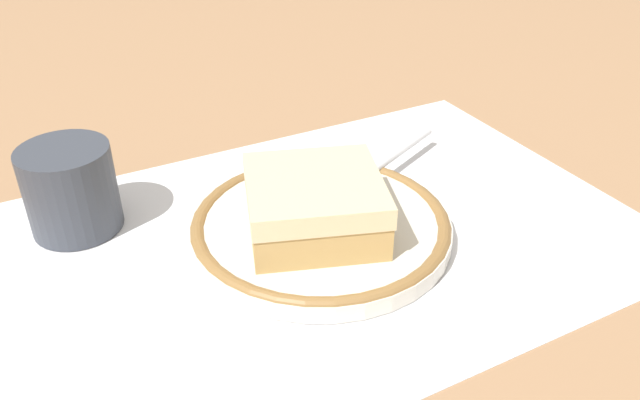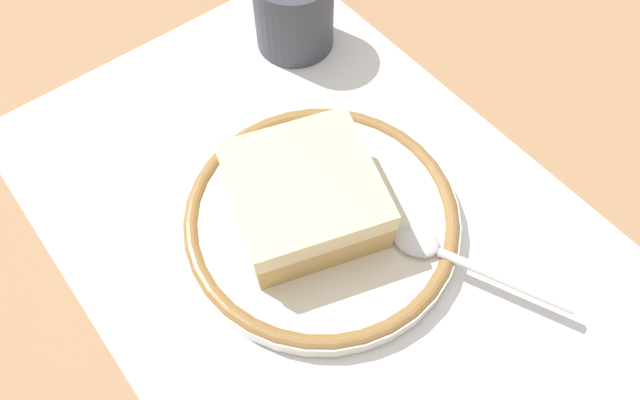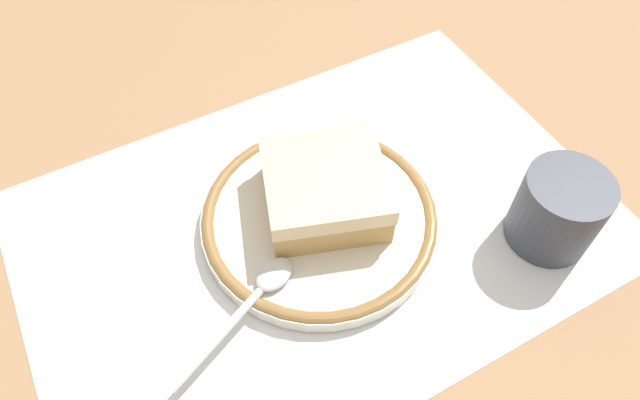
# 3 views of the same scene
# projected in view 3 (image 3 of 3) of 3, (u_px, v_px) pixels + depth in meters

# --- Properties ---
(ground_plane) EXTENTS (2.40, 2.40, 0.00)m
(ground_plane) POSITION_uv_depth(u_px,v_px,m) (319.00, 224.00, 0.51)
(ground_plane) COLOR #9E7551
(placemat) EXTENTS (0.51, 0.35, 0.00)m
(placemat) POSITION_uv_depth(u_px,v_px,m) (319.00, 224.00, 0.51)
(placemat) COLOR white
(placemat) RESTS_ON ground_plane
(plate) EXTENTS (0.21, 0.21, 0.02)m
(plate) POSITION_uv_depth(u_px,v_px,m) (320.00, 217.00, 0.50)
(plate) COLOR silver
(plate) RESTS_ON placemat
(cake_slice) EXTENTS (0.13, 0.13, 0.04)m
(cake_slice) POSITION_uv_depth(u_px,v_px,m) (325.00, 188.00, 0.49)
(cake_slice) COLOR tan
(cake_slice) RESTS_ON plate
(spoon) EXTENTS (0.13, 0.07, 0.01)m
(spoon) POSITION_uv_depth(u_px,v_px,m) (255.00, 296.00, 0.45)
(spoon) COLOR silver
(spoon) RESTS_ON plate
(cup) EXTENTS (0.07, 0.07, 0.07)m
(cup) POSITION_uv_depth(u_px,v_px,m) (556.00, 214.00, 0.48)
(cup) COLOR #383D47
(cup) RESTS_ON placemat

